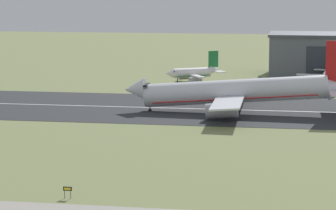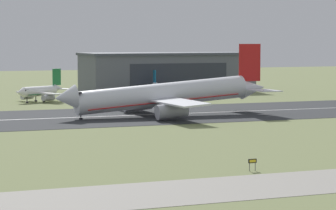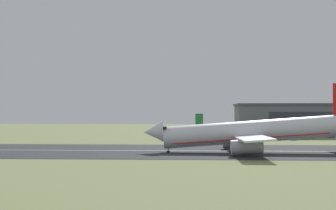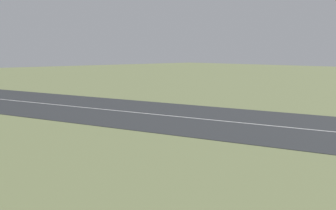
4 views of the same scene
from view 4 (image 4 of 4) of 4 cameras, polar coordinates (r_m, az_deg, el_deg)
The scene contains 0 objects.
Camera 4 is at (42.75, 11.09, 15.91)m, focal length 85.00 mm.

